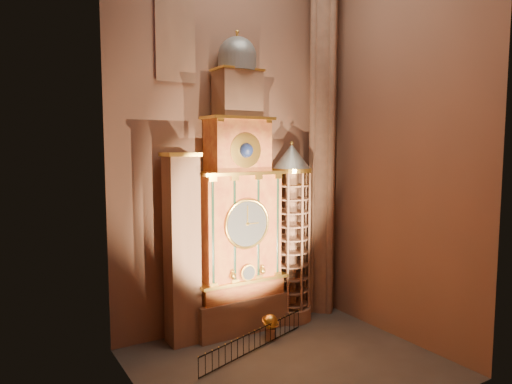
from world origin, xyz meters
TOP-DOWN VIEW (x-y plane):
  - floor at (0.00, 0.00)m, footprint 14.00×14.00m
  - wall_back at (0.00, 6.00)m, footprint 22.00×0.00m
  - wall_left at (-7.00, 0.00)m, footprint 0.00×22.00m
  - wall_right at (7.00, 0.00)m, footprint 0.00×22.00m
  - astronomical_clock at (0.00, 4.96)m, footprint 5.60×2.41m
  - portrait_tower at (-3.40, 4.98)m, footprint 1.80×1.60m
  - stair_turret at (3.50, 4.70)m, footprint 2.50×2.50m
  - gothic_pier at (6.10, 5.00)m, footprint 2.04×2.04m
  - stained_glass_window at (-3.20, 5.92)m, footprint 2.20×0.14m
  - celestial_globe at (0.76, 2.78)m, footprint 1.25×1.22m
  - iron_railing at (-0.70, 2.03)m, footprint 7.40×2.41m

SIDE VIEW (x-z plane):
  - floor at x=0.00m, z-range 0.00..0.00m
  - iron_railing at x=-0.70m, z-range 0.04..1.07m
  - celestial_globe at x=0.76m, z-range 0.14..1.56m
  - portrait_tower at x=-3.40m, z-range 0.05..10.25m
  - stair_turret at x=3.50m, z-range -0.13..10.67m
  - astronomical_clock at x=0.00m, z-range -1.67..15.03m
  - wall_back at x=0.00m, z-range 0.00..22.00m
  - wall_left at x=-7.00m, z-range 0.00..22.00m
  - wall_right at x=7.00m, z-range 0.00..22.00m
  - gothic_pier at x=6.10m, z-range 0.00..22.00m
  - stained_glass_window at x=-3.20m, z-range 13.90..19.10m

